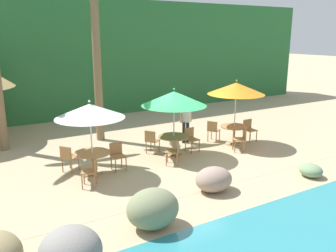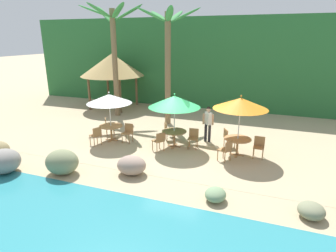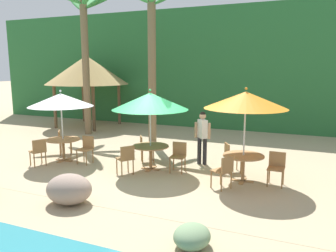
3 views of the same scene
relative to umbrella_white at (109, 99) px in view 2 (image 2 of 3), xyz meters
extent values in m
plane|color=tan|center=(3.28, -0.08, -2.03)|extent=(120.00, 120.00, 0.00)
cube|color=tan|center=(3.28, -0.08, -2.02)|extent=(18.00, 5.20, 0.01)
cube|color=#286633|center=(3.28, 8.92, 0.97)|extent=(28.00, 2.40, 6.00)
ellipsoid|color=gray|center=(8.29, -3.41, -1.81)|extent=(0.71, 0.75, 0.43)
ellipsoid|color=gray|center=(-1.88, -4.28, -1.58)|extent=(1.13, 1.15, 0.89)
ellipsoid|color=gray|center=(0.14, -3.61, -1.58)|extent=(1.21, 1.04, 0.90)
ellipsoid|color=gray|center=(5.67, -3.47, -1.83)|extent=(0.64, 0.73, 0.40)
ellipsoid|color=gray|center=(2.49, -2.77, -1.69)|extent=(1.07, 0.90, 0.68)
cylinder|color=silver|center=(0.00, 0.00, -0.96)|extent=(0.04, 0.04, 2.13)
cone|color=white|center=(0.00, 0.00, 0.00)|extent=(2.07, 2.07, 0.42)
sphere|color=white|center=(0.00, 0.00, 0.29)|extent=(0.07, 0.07, 0.07)
cube|color=#A37547|center=(0.00, 0.00, -2.01)|extent=(0.60, 0.12, 0.03)
cube|color=#A37547|center=(0.00, 0.00, -2.01)|extent=(0.12, 0.60, 0.03)
cylinder|color=#A37547|center=(0.00, 0.00, -1.66)|extent=(0.09, 0.09, 0.71)
cylinder|color=#A37547|center=(0.00, 0.00, -1.30)|extent=(1.10, 1.10, 0.03)
cylinder|color=#9E7042|center=(1.03, -0.17, -1.80)|extent=(0.04, 0.04, 0.45)
cylinder|color=#9E7042|center=(0.67, -0.18, -1.80)|extent=(0.04, 0.04, 0.45)
cylinder|color=#9E7042|center=(1.03, 0.18, -1.80)|extent=(0.04, 0.04, 0.45)
cylinder|color=#9E7042|center=(0.67, 0.18, -1.80)|extent=(0.04, 0.04, 0.45)
cube|color=#9E7042|center=(0.85, 0.00, -1.56)|extent=(0.42, 0.42, 0.03)
cube|color=#9E7042|center=(0.85, 0.20, -1.37)|extent=(0.42, 0.04, 0.42)
cylinder|color=#9E7042|center=(-0.45, 0.94, -1.80)|extent=(0.04, 0.04, 0.45)
cylinder|color=#9E7042|center=(-0.24, 0.65, -1.80)|extent=(0.04, 0.04, 0.45)
cylinder|color=#9E7042|center=(-0.74, 0.74, -1.80)|extent=(0.04, 0.04, 0.45)
cylinder|color=#9E7042|center=(-0.53, 0.45, -1.80)|extent=(0.04, 0.04, 0.45)
cube|color=#9E7042|center=(-0.49, 0.69, -1.56)|extent=(0.59, 0.59, 0.03)
cube|color=#9E7042|center=(-0.65, 0.58, -1.37)|extent=(0.27, 0.36, 0.42)
cylinder|color=#9E7042|center=(-0.61, -0.85, -1.80)|extent=(0.04, 0.04, 0.45)
cylinder|color=#9E7042|center=(-0.45, -0.53, -1.80)|extent=(0.04, 0.04, 0.45)
cylinder|color=#9E7042|center=(-0.29, -1.00, -1.80)|extent=(0.04, 0.04, 0.45)
cylinder|color=#9E7042|center=(-0.13, -0.68, -1.80)|extent=(0.04, 0.04, 0.45)
cube|color=#9E7042|center=(-0.37, -0.76, -1.56)|extent=(0.56, 0.56, 0.03)
cube|color=#9E7042|center=(-0.19, -0.85, -1.37)|extent=(0.22, 0.39, 0.42)
cylinder|color=silver|center=(3.07, 0.26, -0.94)|extent=(0.04, 0.04, 2.18)
cone|color=#238E47|center=(3.07, 0.26, 0.06)|extent=(2.26, 2.26, 0.49)
sphere|color=#238E47|center=(3.07, 0.26, 0.38)|extent=(0.07, 0.07, 0.07)
cube|color=#A37547|center=(3.07, 0.26, -2.01)|extent=(0.60, 0.12, 0.03)
cube|color=#A37547|center=(3.07, 0.26, -2.01)|extent=(0.12, 0.60, 0.03)
cylinder|color=#A37547|center=(3.07, 0.26, -1.66)|extent=(0.09, 0.09, 0.71)
cylinder|color=#A37547|center=(3.07, 0.26, -1.30)|extent=(1.10, 1.10, 0.03)
cylinder|color=#9E7042|center=(4.11, 0.17, -1.80)|extent=(0.04, 0.04, 0.45)
cylinder|color=#9E7042|center=(3.75, 0.14, -1.80)|extent=(0.04, 0.04, 0.45)
cylinder|color=#9E7042|center=(4.08, 0.52, -1.80)|extent=(0.04, 0.04, 0.45)
cylinder|color=#9E7042|center=(3.73, 0.50, -1.80)|extent=(0.04, 0.04, 0.45)
cube|color=#9E7042|center=(3.92, 0.33, -1.56)|extent=(0.45, 0.45, 0.03)
cube|color=#9E7042|center=(3.90, 0.53, -1.37)|extent=(0.42, 0.07, 0.42)
cylinder|color=#9E7042|center=(2.66, 1.22, -1.80)|extent=(0.04, 0.04, 0.45)
cylinder|color=#9E7042|center=(2.85, 0.92, -1.80)|extent=(0.04, 0.04, 0.45)
cylinder|color=#9E7042|center=(2.36, 1.03, -1.80)|extent=(0.04, 0.04, 0.45)
cylinder|color=#9E7042|center=(2.55, 0.73, -1.80)|extent=(0.04, 0.04, 0.45)
cube|color=#9E7042|center=(2.61, 0.97, -1.56)|extent=(0.58, 0.58, 0.03)
cube|color=#9E7042|center=(2.44, 0.87, -1.37)|extent=(0.26, 0.37, 0.42)
cylinder|color=#9E7042|center=(2.33, -0.47, -1.80)|extent=(0.04, 0.04, 0.45)
cylinder|color=#9E7042|center=(2.54, -0.18, -1.80)|extent=(0.04, 0.04, 0.45)
cylinder|color=#9E7042|center=(2.62, -0.68, -1.80)|extent=(0.04, 0.04, 0.45)
cylinder|color=#9E7042|center=(2.83, -0.39, -1.80)|extent=(0.04, 0.04, 0.45)
cube|color=#9E7042|center=(2.58, -0.43, -1.56)|extent=(0.59, 0.59, 0.03)
cube|color=#9E7042|center=(2.74, -0.55, -1.37)|extent=(0.27, 0.36, 0.42)
cylinder|color=silver|center=(5.84, 0.26, -0.87)|extent=(0.04, 0.04, 2.32)
cone|color=orange|center=(5.84, 0.26, 0.19)|extent=(2.18, 2.18, 0.44)
sphere|color=orange|center=(5.84, 0.26, 0.49)|extent=(0.07, 0.07, 0.07)
cube|color=#A37547|center=(5.84, 0.26, -2.01)|extent=(0.60, 0.12, 0.03)
cube|color=#A37547|center=(5.84, 0.26, -2.01)|extent=(0.12, 0.60, 0.03)
cylinder|color=#A37547|center=(5.84, 0.26, -1.66)|extent=(0.09, 0.09, 0.71)
cylinder|color=#A37547|center=(5.84, 0.26, -1.30)|extent=(1.10, 1.10, 0.03)
cylinder|color=#9E7042|center=(6.87, 0.06, -1.80)|extent=(0.04, 0.04, 0.45)
cylinder|color=#9E7042|center=(6.51, 0.07, -1.80)|extent=(0.04, 0.04, 0.45)
cylinder|color=#9E7042|center=(6.88, 0.42, -1.80)|extent=(0.04, 0.04, 0.45)
cylinder|color=#9E7042|center=(6.52, 0.42, -1.80)|extent=(0.04, 0.04, 0.45)
cube|color=#9E7042|center=(6.69, 0.24, -1.56)|extent=(0.43, 0.43, 0.03)
cube|color=#9E7042|center=(6.70, 0.44, -1.37)|extent=(0.42, 0.04, 0.42)
cylinder|color=#9E7042|center=(5.49, 1.24, -1.80)|extent=(0.04, 0.04, 0.45)
cylinder|color=#9E7042|center=(5.67, 0.93, -1.80)|extent=(0.04, 0.04, 0.45)
cylinder|color=#9E7042|center=(5.18, 1.06, -1.80)|extent=(0.04, 0.04, 0.45)
cylinder|color=#9E7042|center=(5.36, 0.75, -1.80)|extent=(0.04, 0.04, 0.45)
cube|color=#9E7042|center=(5.42, 0.99, -1.56)|extent=(0.57, 0.57, 0.03)
cube|color=#9E7042|center=(5.25, 0.89, -1.37)|extent=(0.24, 0.38, 0.42)
cylinder|color=#9E7042|center=(5.19, -0.56, -1.80)|extent=(0.04, 0.04, 0.45)
cylinder|color=#9E7042|center=(5.36, -0.25, -1.80)|extent=(0.04, 0.04, 0.45)
cylinder|color=#9E7042|center=(5.50, -0.73, -1.80)|extent=(0.04, 0.04, 0.45)
cylinder|color=#9E7042|center=(5.67, -0.42, -1.80)|extent=(0.04, 0.04, 0.45)
cube|color=#9E7042|center=(5.43, -0.49, -1.56)|extent=(0.57, 0.57, 0.03)
cube|color=#9E7042|center=(5.61, -0.59, -1.37)|extent=(0.24, 0.38, 0.42)
cylinder|color=brown|center=(-2.03, 4.11, 1.11)|extent=(0.32, 0.32, 6.28)
ellipsoid|color=#388942|center=(-1.10, 4.29, 4.02)|extent=(1.78, 0.68, 0.96)
ellipsoid|color=#388942|center=(-1.39, 4.81, 4.01)|extent=(1.43, 1.53, 0.97)
ellipsoid|color=#388942|center=(-2.28, 5.02, 4.04)|extent=(0.82, 1.80, 0.90)
ellipsoid|color=#388942|center=(-2.84, 4.60, 3.98)|extent=(1.63, 1.18, 1.07)
ellipsoid|color=#388942|center=(-2.85, 3.65, 4.08)|extent=(1.77, 1.21, 0.74)
ellipsoid|color=#388942|center=(-2.24, 3.19, 4.07)|extent=(0.77, 1.85, 0.78)
ellipsoid|color=#388942|center=(-1.30, 3.50, 4.07)|extent=(1.62, 1.44, 0.80)
cylinder|color=brown|center=(1.56, 3.56, 0.96)|extent=(0.32, 0.32, 5.97)
ellipsoid|color=#388942|center=(2.43, 3.63, 3.75)|extent=(1.69, 0.50, 0.81)
ellipsoid|color=#388942|center=(1.68, 4.43, 3.75)|extent=(0.59, 1.71, 0.79)
ellipsoid|color=#388942|center=(0.86, 4.10, 3.77)|extent=(1.57, 1.32, 0.71)
ellipsoid|color=#388942|center=(0.95, 2.92, 3.76)|extent=(1.42, 1.48, 0.75)
ellipsoid|color=#388942|center=(1.93, 2.76, 3.77)|extent=(1.05, 1.69, 0.73)
cylinder|color=brown|center=(-4.50, 7.10, -0.93)|extent=(0.16, 0.16, 2.20)
cylinder|color=brown|center=(-2.14, 7.10, -0.93)|extent=(0.16, 0.16, 2.20)
cylinder|color=brown|center=(-4.50, 4.75, -0.93)|extent=(0.16, 0.16, 2.20)
cylinder|color=brown|center=(-2.14, 4.75, -0.93)|extent=(0.16, 0.16, 2.20)
cone|color=tan|center=(-3.32, 5.92, 0.90)|extent=(4.27, 4.27, 1.46)
cylinder|color=#232328|center=(4.24, 1.41, -1.60)|extent=(0.13, 0.13, 0.86)
cylinder|color=#232328|center=(4.42, 1.41, -1.60)|extent=(0.13, 0.13, 0.86)
cube|color=silver|center=(4.33, 1.41, -0.88)|extent=(0.38, 0.39, 0.58)
cylinder|color=tan|center=(4.11, 1.41, -0.93)|extent=(0.08, 0.08, 0.50)
cylinder|color=tan|center=(4.55, 1.41, -0.93)|extent=(0.08, 0.08, 0.50)
sphere|color=tan|center=(4.33, 1.41, -0.47)|extent=(0.21, 0.21, 0.21)
sphere|color=black|center=(4.33, 1.41, -0.42)|extent=(0.18, 0.18, 0.18)
camera|label=1|loc=(-3.24, -9.97, 2.17)|focal=38.01mm
camera|label=2|loc=(6.91, -10.99, 2.71)|focal=30.21mm
camera|label=3|loc=(7.37, -8.53, 1.02)|focal=35.72mm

